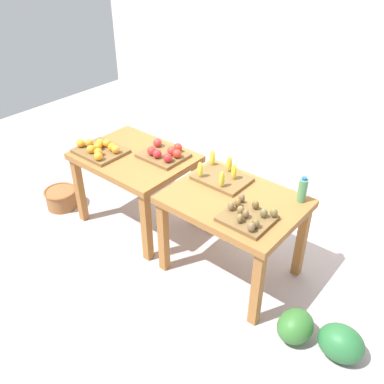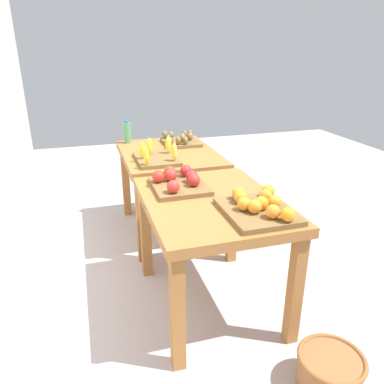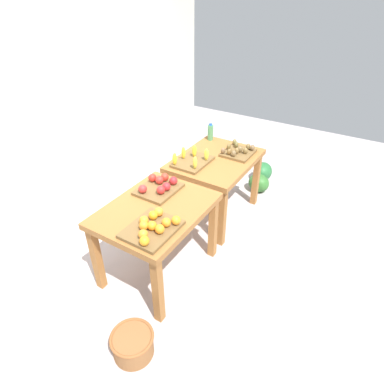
{
  "view_description": "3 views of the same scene",
  "coord_description": "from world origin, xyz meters",
  "px_view_note": "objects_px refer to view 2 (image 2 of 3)",
  "views": [
    {
      "loc": [
        2.02,
        -2.28,
        2.61
      ],
      "look_at": [
        0.1,
        0.04,
        0.61
      ],
      "focal_mm": 39.29,
      "sensor_mm": 36.0,
      "label": 1
    },
    {
      "loc": [
        -2.51,
        0.71,
        1.63
      ],
      "look_at": [
        -0.05,
        -0.03,
        0.61
      ],
      "focal_mm": 34.86,
      "sensor_mm": 36.0,
      "label": 2
    },
    {
      "loc": [
        -2.36,
        -1.49,
        2.42
      ],
      "look_at": [
        0.03,
        -0.01,
        0.6
      ],
      "focal_mm": 30.36,
      "sensor_mm": 36.0,
      "label": 3
    }
  ],
  "objects_px": {
    "apple_bin": "(178,182)",
    "kiwi_bin": "(180,140)",
    "display_table_right": "(169,164)",
    "water_bottle": "(127,133)",
    "orange_bin": "(259,207)",
    "banana_crate": "(156,157)",
    "watermelon_pile": "(171,181)",
    "display_table_left": "(211,216)",
    "wicker_basket": "(330,371)"
  },
  "relations": [
    {
      "from": "apple_bin",
      "to": "water_bottle",
      "type": "xyz_separation_m",
      "value": [
        1.28,
        0.16,
        0.06
      ]
    },
    {
      "from": "display_table_right",
      "to": "orange_bin",
      "type": "xyz_separation_m",
      "value": [
        -1.39,
        -0.18,
        0.15
      ]
    },
    {
      "from": "orange_bin",
      "to": "banana_crate",
      "type": "distance_m",
      "value": 1.19
    },
    {
      "from": "display_table_right",
      "to": "kiwi_bin",
      "type": "height_order",
      "value": "kiwi_bin"
    },
    {
      "from": "orange_bin",
      "to": "apple_bin",
      "type": "relative_size",
      "value": 1.14
    },
    {
      "from": "watermelon_pile",
      "to": "water_bottle",
      "type": "bearing_deg",
      "value": 134.52
    },
    {
      "from": "apple_bin",
      "to": "display_table_right",
      "type": "bearing_deg",
      "value": -9.23
    },
    {
      "from": "banana_crate",
      "to": "kiwi_bin",
      "type": "height_order",
      "value": "banana_crate"
    },
    {
      "from": "display_table_left",
      "to": "wicker_basket",
      "type": "relative_size",
      "value": 3.1
    },
    {
      "from": "apple_bin",
      "to": "kiwi_bin",
      "type": "relative_size",
      "value": 1.11
    },
    {
      "from": "display_table_right",
      "to": "watermelon_pile",
      "type": "xyz_separation_m",
      "value": [
        0.94,
        -0.24,
        -0.52
      ]
    },
    {
      "from": "display_table_left",
      "to": "banana_crate",
      "type": "distance_m",
      "value": 0.9
    },
    {
      "from": "display_table_right",
      "to": "orange_bin",
      "type": "relative_size",
      "value": 2.29
    },
    {
      "from": "apple_bin",
      "to": "banana_crate",
      "type": "bearing_deg",
      "value": 1.58
    },
    {
      "from": "kiwi_bin",
      "to": "apple_bin",
      "type": "bearing_deg",
      "value": 164.42
    },
    {
      "from": "display_table_right",
      "to": "watermelon_pile",
      "type": "relative_size",
      "value": 1.65
    },
    {
      "from": "water_bottle",
      "to": "wicker_basket",
      "type": "relative_size",
      "value": 0.64
    },
    {
      "from": "display_table_right",
      "to": "water_bottle",
      "type": "xyz_separation_m",
      "value": [
        0.41,
        0.3,
        0.21
      ]
    },
    {
      "from": "apple_bin",
      "to": "water_bottle",
      "type": "bearing_deg",
      "value": 7.07
    },
    {
      "from": "apple_bin",
      "to": "kiwi_bin",
      "type": "height_order",
      "value": "apple_bin"
    },
    {
      "from": "kiwi_bin",
      "to": "display_table_left",
      "type": "bearing_deg",
      "value": 173.05
    },
    {
      "from": "display_table_left",
      "to": "orange_bin",
      "type": "distance_m",
      "value": 0.35
    },
    {
      "from": "watermelon_pile",
      "to": "display_table_left",
      "type": "bearing_deg",
      "value": 173.33
    },
    {
      "from": "display_table_left",
      "to": "water_bottle",
      "type": "bearing_deg",
      "value": 11.11
    },
    {
      "from": "orange_bin",
      "to": "wicker_basket",
      "type": "bearing_deg",
      "value": -162.69
    },
    {
      "from": "orange_bin",
      "to": "wicker_basket",
      "type": "distance_m",
      "value": 0.9
    },
    {
      "from": "banana_crate",
      "to": "kiwi_bin",
      "type": "bearing_deg",
      "value": -34.4
    },
    {
      "from": "orange_bin",
      "to": "banana_crate",
      "type": "bearing_deg",
      "value": 16.53
    },
    {
      "from": "orange_bin",
      "to": "watermelon_pile",
      "type": "bearing_deg",
      "value": -1.53
    },
    {
      "from": "watermelon_pile",
      "to": "wicker_basket",
      "type": "distance_m",
      "value": 2.88
    },
    {
      "from": "apple_bin",
      "to": "water_bottle",
      "type": "height_order",
      "value": "water_bottle"
    },
    {
      "from": "orange_bin",
      "to": "water_bottle",
      "type": "height_order",
      "value": "water_bottle"
    },
    {
      "from": "display_table_left",
      "to": "display_table_right",
      "type": "xyz_separation_m",
      "value": [
        1.12,
        0.0,
        0.0
      ]
    },
    {
      "from": "kiwi_bin",
      "to": "display_table_right",
      "type": "bearing_deg",
      "value": 143.88
    },
    {
      "from": "orange_bin",
      "to": "display_table_right",
      "type": "bearing_deg",
      "value": 7.37
    },
    {
      "from": "display_table_left",
      "to": "kiwi_bin",
      "type": "height_order",
      "value": "kiwi_bin"
    },
    {
      "from": "kiwi_bin",
      "to": "banana_crate",
      "type": "bearing_deg",
      "value": 145.6
    },
    {
      "from": "display_table_right",
      "to": "wicker_basket",
      "type": "relative_size",
      "value": 3.1
    },
    {
      "from": "display_table_left",
      "to": "apple_bin",
      "type": "bearing_deg",
      "value": 29.62
    },
    {
      "from": "apple_bin",
      "to": "wicker_basket",
      "type": "xyz_separation_m",
      "value": [
        -1.06,
        -0.49,
        -0.69
      ]
    },
    {
      "from": "orange_bin",
      "to": "banana_crate",
      "type": "xyz_separation_m",
      "value": [
        1.14,
        0.34,
        -0.0
      ]
    },
    {
      "from": "display_table_right",
      "to": "water_bottle",
      "type": "distance_m",
      "value": 0.55
    },
    {
      "from": "display_table_right",
      "to": "banana_crate",
      "type": "relative_size",
      "value": 2.36
    },
    {
      "from": "banana_crate",
      "to": "wicker_basket",
      "type": "distance_m",
      "value": 1.89
    },
    {
      "from": "display_table_left",
      "to": "orange_bin",
      "type": "bearing_deg",
      "value": -145.94
    },
    {
      "from": "orange_bin",
      "to": "watermelon_pile",
      "type": "height_order",
      "value": "orange_bin"
    },
    {
      "from": "banana_crate",
      "to": "wicker_basket",
      "type": "height_order",
      "value": "banana_crate"
    },
    {
      "from": "watermelon_pile",
      "to": "orange_bin",
      "type": "bearing_deg",
      "value": 178.47
    },
    {
      "from": "display_table_right",
      "to": "orange_bin",
      "type": "distance_m",
      "value": 1.41
    },
    {
      "from": "display_table_left",
      "to": "display_table_right",
      "type": "bearing_deg",
      "value": 0.0
    }
  ]
}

